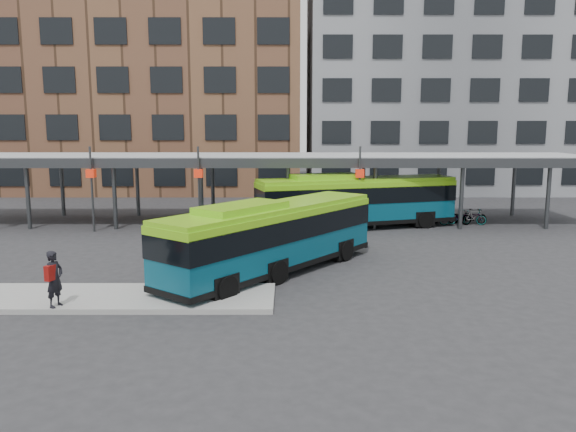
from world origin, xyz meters
name	(u,v)px	position (x,y,z in m)	size (l,w,h in m)	color
ground	(238,277)	(0.00, 0.00, 0.00)	(120.00, 120.00, 0.00)	#28282B
boarding_island	(70,298)	(-5.50, -3.00, 0.09)	(14.00, 3.00, 0.18)	gray
canopy	(254,159)	(-0.06, 12.87, 3.91)	(40.00, 6.53, 4.80)	#999B9E
building_brick	(159,71)	(-10.00, 32.00, 11.00)	(26.00, 14.00, 22.00)	brown
building_grey	(438,82)	(16.00, 32.00, 10.00)	(24.00, 14.00, 20.00)	slate
bus_front	(273,235)	(1.36, 0.50, 1.59)	(8.67, 10.13, 3.04)	#08445A
bus_rear	(356,200)	(5.94, 10.77, 1.67)	(11.88, 5.73, 3.21)	#08445A
pedestrian	(54,279)	(-5.48, -4.21, 1.11)	(0.62, 0.77, 1.83)	black
bike_rack	(456,217)	(12.17, 11.99, 0.48)	(4.26, 1.42, 1.02)	slate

